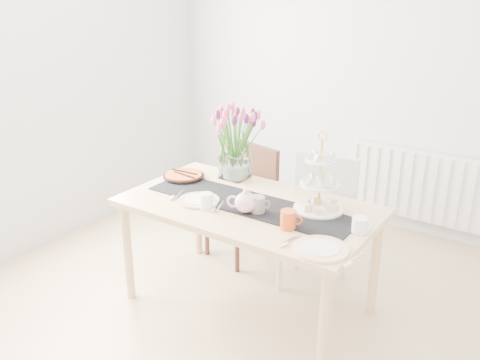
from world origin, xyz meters
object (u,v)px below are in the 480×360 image
Objects in this scene: cream_jug at (360,225)px; mug_grey at (258,205)px; chair_brown at (247,193)px; tart_tin at (184,176)px; cake_stand at (319,191)px; radiator at (416,185)px; mug_white at (206,201)px; chair_white at (319,212)px; tulip_vase at (235,130)px; mug_orange at (288,220)px; dining_table at (248,215)px; teapot at (246,202)px; plate_left at (199,200)px; plate_right at (321,249)px.

cream_jug is 0.85× the size of mug_grey.
tart_tin is at bearing -100.50° from chair_brown.
mug_grey is (-0.29, -0.24, -0.08)m from cake_stand.
radiator is 2.10m from mug_white.
radiator is 1.74m from cream_jug.
mug_white is (-0.30, -0.12, -0.00)m from mug_grey.
chair_brown is at bearing 168.44° from chair_white.
chair_white is 0.70m from mug_grey.
tulip_vase is at bearing 36.29° from tart_tin.
tulip_vase is at bearing 119.39° from mug_orange.
chair_brown is at bearing 87.60° from mug_grey.
chair_brown is 1.02m from cake_stand.
cake_stand is at bearing 58.19° from mug_orange.
cream_jug reaches higher than dining_table.
chair_white is (-0.36, -1.16, 0.09)m from radiator.
dining_table is at bearing 92.11° from teapot.
tulip_vase is 0.65m from mug_white.
cream_jug is at bearing -30.99° from mug_grey.
tart_tin is 2.69× the size of mug_orange.
chair_brown is at bearing 66.20° from tart_tin.
chair_white is at bearing 21.02° from tulip_vase.
plate_left is at bearing -133.41° from chair_white.
mug_white is 0.13m from plate_left.
mug_orange is at bearing -1.79° from plate_left.
tulip_vase is (0.08, -0.27, 0.58)m from chair_brown.
teapot is 0.07m from mug_grey.
cream_jug is (0.50, -0.55, 0.25)m from chair_white.
plate_left is at bearing -115.41° from radiator.
radiator is at bearing 70.79° from dining_table.
cake_stand is 0.70m from mug_white.
cake_stand is at bearing 20.18° from dining_table.
cake_stand is at bearing 22.97° from plate_left.
tulip_vase is 0.60m from plate_left.
chair_white is at bearing -107.41° from radiator.
teapot is 0.32m from mug_orange.
cream_jug is at bearing -16.98° from tulip_vase.
tart_tin reaches higher than plate_right.
chair_white is 8.72× the size of mug_grey.
chair_brown is 8.13× the size of mug_orange.
cake_stand is 0.38m from mug_grey.
plate_left is at bearing -84.11° from tulip_vase.
mug_grey is (-0.11, -0.64, 0.26)m from chair_white.
mug_white is at bearing -73.78° from tulip_vase.
chair_white is 3.49× the size of plate_left.
tulip_vase reaches higher than radiator.
tulip_vase reaches higher than mug_orange.
radiator is at bearing 49.39° from teapot.
radiator is at bearing 55.83° from tulip_vase.
mug_white reaches higher than plate_right.
plate_left is at bearing -170.37° from cream_jug.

